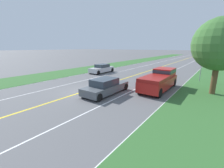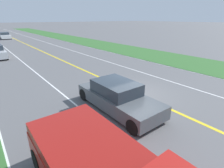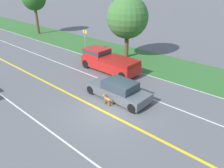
# 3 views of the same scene
# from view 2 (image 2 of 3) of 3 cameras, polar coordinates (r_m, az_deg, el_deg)

# --- Properties ---
(ground_plane) EXTENTS (400.00, 400.00, 0.00)m
(ground_plane) POSITION_cam_2_polar(r_m,az_deg,el_deg) (10.49, 8.13, -3.31)
(ground_plane) COLOR #5B5B5E
(centre_divider_line) EXTENTS (0.18, 160.00, 0.01)m
(centre_divider_line) POSITION_cam_2_polar(r_m,az_deg,el_deg) (10.49, 8.13, -3.29)
(centre_divider_line) COLOR yellow
(centre_divider_line) RESTS_ON ground
(lane_edge_line_right) EXTENTS (0.14, 160.00, 0.01)m
(lane_edge_line_right) POSITION_cam_2_polar(r_m,az_deg,el_deg) (7.84, -32.51, -15.67)
(lane_edge_line_right) COLOR white
(lane_edge_line_right) RESTS_ON ground
(lane_edge_line_left) EXTENTS (0.14, 160.00, 0.01)m
(lane_edge_line_left) POSITION_cam_2_polar(r_m,az_deg,el_deg) (16.02, 26.04, 3.27)
(lane_edge_line_left) COLOR white
(lane_edge_line_left) RESTS_ON ground
(lane_dash_same_dir) EXTENTS (0.10, 160.00, 0.01)m
(lane_dash_same_dir) POSITION_cam_2_polar(r_m,az_deg,el_deg) (8.57, -8.75, -9.12)
(lane_dash_same_dir) COLOR white
(lane_dash_same_dir) RESTS_ON ground
(lane_dash_oncoming) EXTENTS (0.10, 160.00, 0.01)m
(lane_dash_oncoming) POSITION_cam_2_polar(r_m,az_deg,el_deg) (13.08, 18.97, 0.69)
(lane_dash_oncoming) COLOR white
(lane_dash_oncoming) RESTS_ON ground
(grass_verge_left) EXTENTS (6.00, 160.00, 0.03)m
(grass_verge_left) POSITION_cam_2_polar(r_m,az_deg,el_deg) (18.69, 30.30, 4.83)
(grass_verge_left) COLOR #33662D
(grass_verge_left) RESTS_ON ground
(ego_car) EXTENTS (1.92, 4.69, 1.37)m
(ego_car) POSITION_cam_2_polar(r_m,az_deg,el_deg) (8.57, 1.92, -4.13)
(ego_car) COLOR #51565B
(ego_car) RESTS_ON ground
(dog) EXTENTS (0.27, 1.09, 0.73)m
(dog) POSITION_cam_2_polar(r_m,az_deg,el_deg) (9.39, 7.77, -3.22)
(dog) COLOR olive
(dog) RESTS_ON ground
(car_trailing_mid) EXTENTS (1.93, 4.69, 1.40)m
(car_trailing_mid) POSITION_cam_2_polar(r_m,az_deg,el_deg) (45.52, -31.67, 13.27)
(car_trailing_mid) COLOR white
(car_trailing_mid) RESTS_ON ground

